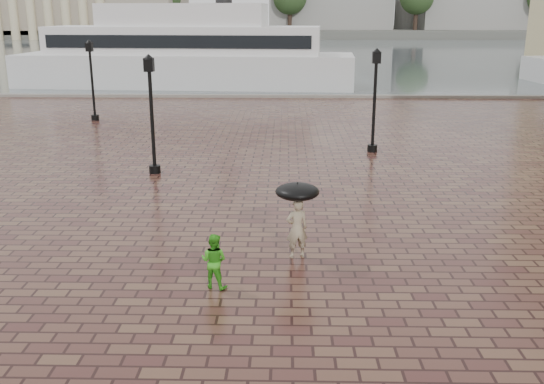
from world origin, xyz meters
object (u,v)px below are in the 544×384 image
Objects in this scene: child_pedestrian at (214,261)px; ferry_near at (185,53)px; adult_pedestrian at (297,228)px; street_lamps at (198,95)px.

ferry_near reaches higher than child_pedestrian.
adult_pedestrian is at bearing -72.99° from ferry_near.
child_pedestrian is at bearing -80.88° from street_lamps.
adult_pedestrian is 38.38m from ferry_near.
ferry_near reaches higher than adult_pedestrian.
child_pedestrian is at bearing -76.25° from ferry_near.
ferry_near is at bearing -92.03° from adult_pedestrian.
child_pedestrian is (-1.90, -1.81, -0.13)m from adult_pedestrian.
adult_pedestrian is 0.05× the size of ferry_near.
child_pedestrian is 39.78m from ferry_near.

